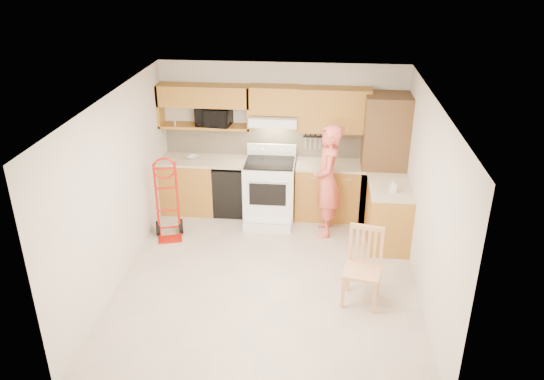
# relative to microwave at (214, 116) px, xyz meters

# --- Properties ---
(floor) EXTENTS (4.00, 4.50, 0.02)m
(floor) POSITION_rel_microwave_xyz_m (1.10, -2.08, -1.65)
(floor) COLOR #BFAD95
(floor) RESTS_ON ground
(ceiling) EXTENTS (4.00, 4.50, 0.02)m
(ceiling) POSITION_rel_microwave_xyz_m (1.10, -2.08, 0.87)
(ceiling) COLOR white
(ceiling) RESTS_ON ground
(wall_back) EXTENTS (4.00, 0.02, 2.50)m
(wall_back) POSITION_rel_microwave_xyz_m (1.10, 0.17, -0.39)
(wall_back) COLOR silver
(wall_back) RESTS_ON ground
(wall_front) EXTENTS (4.00, 0.02, 2.50)m
(wall_front) POSITION_rel_microwave_xyz_m (1.10, -4.34, -0.39)
(wall_front) COLOR silver
(wall_front) RESTS_ON ground
(wall_left) EXTENTS (0.02, 4.50, 2.50)m
(wall_left) POSITION_rel_microwave_xyz_m (-0.91, -2.08, -0.39)
(wall_left) COLOR silver
(wall_left) RESTS_ON ground
(wall_right) EXTENTS (0.02, 4.50, 2.50)m
(wall_right) POSITION_rel_microwave_xyz_m (3.11, -2.08, -0.39)
(wall_right) COLOR silver
(wall_right) RESTS_ON ground
(backsplash) EXTENTS (3.92, 0.03, 0.55)m
(backsplash) POSITION_rel_microwave_xyz_m (1.10, 0.15, -0.44)
(backsplash) COLOR beige
(backsplash) RESTS_ON wall_back
(lower_cab_left) EXTENTS (0.90, 0.60, 0.90)m
(lower_cab_left) POSITION_rel_microwave_xyz_m (-0.45, -0.14, -1.19)
(lower_cab_left) COLOR #AE7628
(lower_cab_left) RESTS_ON ground
(dishwasher) EXTENTS (0.60, 0.60, 0.85)m
(dishwasher) POSITION_rel_microwave_xyz_m (0.30, -0.14, -1.22)
(dishwasher) COLOR black
(dishwasher) RESTS_ON ground
(lower_cab_right) EXTENTS (1.14, 0.60, 0.90)m
(lower_cab_right) POSITION_rel_microwave_xyz_m (1.93, -0.14, -1.19)
(lower_cab_right) COLOR #AE7628
(lower_cab_right) RESTS_ON ground
(countertop_left) EXTENTS (1.50, 0.63, 0.04)m
(countertop_left) POSITION_rel_microwave_xyz_m (-0.15, -0.13, -0.72)
(countertop_left) COLOR beige
(countertop_left) RESTS_ON lower_cab_left
(countertop_right) EXTENTS (1.14, 0.63, 0.04)m
(countertop_right) POSITION_rel_microwave_xyz_m (1.93, -0.13, -0.72)
(countertop_right) COLOR beige
(countertop_right) RESTS_ON lower_cab_right
(cab_return_right) EXTENTS (0.60, 1.00, 0.90)m
(cab_return_right) POSITION_rel_microwave_xyz_m (2.80, -0.94, -1.19)
(cab_return_right) COLOR #AE7628
(cab_return_right) RESTS_ON ground
(countertop_return) EXTENTS (0.63, 1.00, 0.04)m
(countertop_return) POSITION_rel_microwave_xyz_m (2.80, -0.94, -0.72)
(countertop_return) COLOR beige
(countertop_return) RESTS_ON cab_return_right
(pantry_tall) EXTENTS (0.70, 0.60, 2.10)m
(pantry_tall) POSITION_rel_microwave_xyz_m (2.75, -0.14, -0.59)
(pantry_tall) COLOR brown
(pantry_tall) RESTS_ON ground
(upper_cab_left) EXTENTS (1.50, 0.33, 0.34)m
(upper_cab_left) POSITION_rel_microwave_xyz_m (-0.15, 0.00, 0.34)
(upper_cab_left) COLOR #AE7628
(upper_cab_left) RESTS_ON wall_back
(upper_shelf_mw) EXTENTS (1.50, 0.33, 0.04)m
(upper_shelf_mw) POSITION_rel_microwave_xyz_m (-0.15, 0.00, -0.17)
(upper_shelf_mw) COLOR #AE7628
(upper_shelf_mw) RESTS_ON wall_back
(upper_cab_center) EXTENTS (0.76, 0.33, 0.44)m
(upper_cab_center) POSITION_rel_microwave_xyz_m (0.98, 0.00, 0.30)
(upper_cab_center) COLOR #AE7628
(upper_cab_center) RESTS_ON wall_back
(upper_cab_right) EXTENTS (1.14, 0.33, 0.70)m
(upper_cab_right) POSITION_rel_microwave_xyz_m (1.93, 0.00, 0.16)
(upper_cab_right) COLOR #AE7628
(upper_cab_right) RESTS_ON wall_back
(range_hood) EXTENTS (0.76, 0.46, 0.14)m
(range_hood) POSITION_rel_microwave_xyz_m (0.98, -0.06, -0.01)
(range_hood) COLOR white
(range_hood) RESTS_ON wall_back
(knife_strip) EXTENTS (0.40, 0.05, 0.29)m
(knife_strip) POSITION_rel_microwave_xyz_m (1.65, 0.12, -0.40)
(knife_strip) COLOR black
(knife_strip) RESTS_ON backsplash
(microwave) EXTENTS (0.59, 0.43, 0.30)m
(microwave) POSITION_rel_microwave_xyz_m (0.00, 0.00, 0.00)
(microwave) COLOR black
(microwave) RESTS_ON upper_shelf_mw
(range) EXTENTS (0.81, 1.06, 1.19)m
(range) POSITION_rel_microwave_xyz_m (0.94, -0.37, -1.05)
(range) COLOR white
(range) RESTS_ON ground
(person) EXTENTS (0.43, 0.66, 1.79)m
(person) POSITION_rel_microwave_xyz_m (1.86, -0.74, -0.75)
(person) COLOR #E05B49
(person) RESTS_ON ground
(hand_truck) EXTENTS (0.57, 0.54, 1.20)m
(hand_truck) POSITION_rel_microwave_xyz_m (-0.55, -1.11, -1.04)
(hand_truck) COLOR #B7150A
(hand_truck) RESTS_ON ground
(dining_chair) EXTENTS (0.54, 0.57, 1.00)m
(dining_chair) POSITION_rel_microwave_xyz_m (2.32, -2.51, -1.14)
(dining_chair) COLOR tan
(dining_chair) RESTS_ON ground
(soap_bottle) EXTENTS (0.09, 0.09, 0.20)m
(soap_bottle) POSITION_rel_microwave_xyz_m (2.80, -1.14, -0.60)
(soap_bottle) COLOR white
(soap_bottle) RESTS_ON countertop_return
(bowl) EXTENTS (0.24, 0.24, 0.05)m
(bowl) POSITION_rel_microwave_xyz_m (-0.36, -0.14, -0.68)
(bowl) COLOR white
(bowl) RESTS_ON countertop_left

